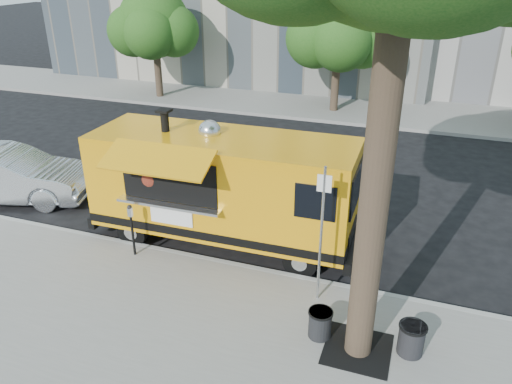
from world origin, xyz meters
The scene contains 13 objects.
ground centered at (0.00, 0.00, 0.00)m, with size 120.00×120.00×0.00m, color black.
sidewalk centered at (0.00, -4.00, 0.07)m, with size 60.00×6.00×0.15m, color gray.
curb centered at (0.00, -0.93, 0.07)m, with size 60.00×0.14×0.16m, color #999993.
far_sidewalk centered at (0.00, 13.50, 0.07)m, with size 60.00×5.00×0.15m, color gray.
tree_well centered at (2.60, -2.80, 0.15)m, with size 1.20×1.20×0.02m, color black.
far_tree_a centered at (-10.00, 12.30, 3.78)m, with size 3.42×3.42×5.36m.
far_tree_b centered at (-1.00, 12.70, 3.83)m, with size 3.60×3.60×5.50m.
sign_post centered at (1.55, -1.55, 1.85)m, with size 0.28×0.06×3.00m.
parking_meter centered at (-3.00, -1.35, 0.98)m, with size 0.11×0.11×1.33m.
food_truck centered at (-1.32, 0.17, 1.57)m, with size 6.80×3.20×3.34m.
sedan centered at (-8.30, 0.30, 0.80)m, with size 1.69×4.84×1.59m, color silver.
trash_bin_left centered at (3.50, -2.56, 0.47)m, with size 0.51×0.51×0.61m.
trash_bin_right centered at (1.85, -2.67, 0.45)m, with size 0.47×0.47×0.57m.
Camera 1 is at (3.19, -10.05, 6.67)m, focal length 35.00 mm.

